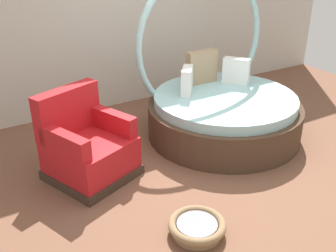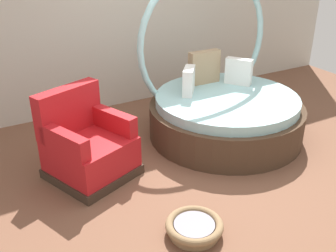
% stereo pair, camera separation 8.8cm
% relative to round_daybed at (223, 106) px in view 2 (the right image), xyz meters
% --- Properties ---
extents(ground_plane, '(8.00, 8.00, 0.02)m').
position_rel_round_daybed_xyz_m(ground_plane, '(-0.69, -0.72, -0.39)').
color(ground_plane, brown).
extents(back_wall, '(8.00, 0.12, 3.01)m').
position_rel_round_daybed_xyz_m(back_wall, '(-0.69, 1.62, 1.12)').
color(back_wall, beige).
rests_on(back_wall, ground_plane).
extents(round_daybed, '(1.95, 1.95, 2.07)m').
position_rel_round_daybed_xyz_m(round_daybed, '(0.00, 0.00, 0.00)').
color(round_daybed, '#473323').
rests_on(round_daybed, ground_plane).
extents(red_armchair, '(1.03, 1.03, 0.94)m').
position_rel_round_daybed_xyz_m(red_armchair, '(-1.85, -0.10, -0.05)').
color(red_armchair, '#38281E').
rests_on(red_armchair, ground_plane).
extents(pet_basket, '(0.51, 0.51, 0.13)m').
position_rel_round_daybed_xyz_m(pet_basket, '(-1.37, -1.48, -0.31)').
color(pet_basket, '#8E704C').
rests_on(pet_basket, ground_plane).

